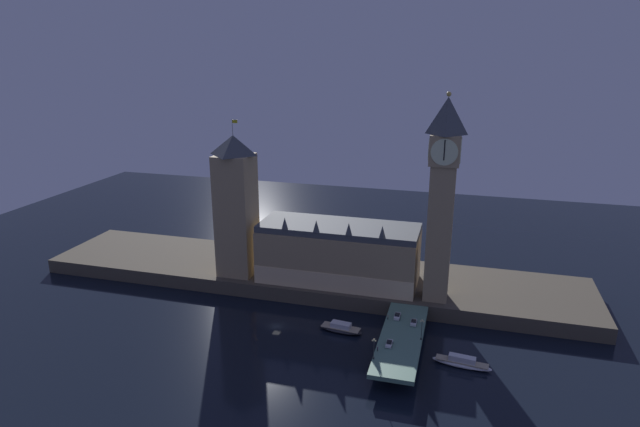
% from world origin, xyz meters
% --- Properties ---
extents(ground_plane, '(400.00, 400.00, 0.00)m').
position_xyz_m(ground_plane, '(0.00, 0.00, 0.00)').
color(ground_plane, black).
extents(embankment, '(220.00, 42.00, 5.63)m').
position_xyz_m(embankment, '(0.00, 39.00, 2.82)').
color(embankment, '#4C4438').
rests_on(embankment, ground_plane).
extents(parliament_hall, '(60.58, 23.93, 26.75)m').
position_xyz_m(parliament_hall, '(14.11, 32.29, 16.75)').
color(parliament_hall, tan).
rests_on(parliament_hall, embankment).
extents(clock_tower, '(10.41, 10.52, 72.97)m').
position_xyz_m(clock_tower, '(51.73, 25.70, 44.24)').
color(clock_tower, tan).
rests_on(clock_tower, embankment).
extents(victoria_tower, '(13.85, 13.85, 61.36)m').
position_xyz_m(victoria_tower, '(-26.09, 28.29, 33.45)').
color(victoria_tower, tan).
rests_on(victoria_tower, embankment).
extents(bridge, '(13.06, 46.00, 5.52)m').
position_xyz_m(bridge, '(43.50, -5.00, 3.87)').
color(bridge, slate).
rests_on(bridge, ground_plane).
extents(car_northbound_lead, '(2.04, 4.42, 1.47)m').
position_xyz_m(car_northbound_lead, '(40.63, 6.96, 6.21)').
color(car_northbound_lead, silver).
rests_on(car_northbound_lead, bridge).
extents(car_northbound_trail, '(1.93, 4.28, 1.32)m').
position_xyz_m(car_northbound_trail, '(40.63, -11.02, 6.14)').
color(car_northbound_trail, silver).
rests_on(car_northbound_trail, bridge).
extents(car_southbound_trail, '(2.02, 3.99, 1.41)m').
position_xyz_m(car_southbound_trail, '(46.38, 4.15, 6.18)').
color(car_southbound_trail, silver).
rests_on(car_southbound_trail, bridge).
extents(pedestrian_near_rail, '(0.38, 0.38, 1.58)m').
position_xyz_m(pedestrian_near_rail, '(37.76, -15.25, 6.35)').
color(pedestrian_near_rail, black).
rests_on(pedestrian_near_rail, bridge).
extents(pedestrian_far_rail, '(0.38, 0.38, 1.68)m').
position_xyz_m(pedestrian_far_rail, '(37.76, 5.12, 6.41)').
color(pedestrian_far_rail, black).
rests_on(pedestrian_far_rail, bridge).
extents(street_lamp_near, '(1.34, 0.60, 6.61)m').
position_xyz_m(street_lamp_near, '(37.36, -19.72, 9.66)').
color(street_lamp_near, '#2D3333').
rests_on(street_lamp_near, bridge).
extents(street_lamp_mid, '(1.34, 0.60, 6.90)m').
position_xyz_m(street_lamp_mid, '(49.65, -5.00, 9.83)').
color(street_lamp_mid, '#2D3333').
rests_on(street_lamp_mid, bridge).
extents(boat_upstream, '(15.41, 6.57, 3.25)m').
position_xyz_m(boat_upstream, '(22.28, 2.69, 1.19)').
color(boat_upstream, '#28282D').
rests_on(boat_upstream, ground_plane).
extents(boat_downstream, '(17.93, 5.69, 3.52)m').
position_xyz_m(boat_downstream, '(62.29, -7.95, 1.29)').
color(boat_downstream, white).
rests_on(boat_downstream, ground_plane).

